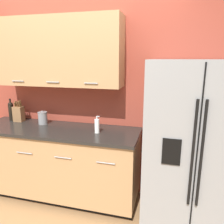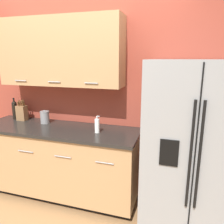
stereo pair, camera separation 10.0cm
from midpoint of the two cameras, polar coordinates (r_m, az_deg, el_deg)
name	(u,v)px [view 1 (the left image)]	position (r m, az deg, el deg)	size (l,w,h in m)	color
wall_back	(77,85)	(2.86, -10.08, 7.03)	(10.00, 0.39, 2.60)	#993D2D
counter_unit	(59,162)	(2.95, -14.78, -12.51)	(2.04, 0.64, 0.92)	black
refrigerator	(192,147)	(2.39, 19.02, -8.60)	(0.94, 0.78, 1.74)	gray
knife_block	(19,113)	(3.22, -24.03, -0.34)	(0.13, 0.09, 0.29)	olive
wine_bottle	(11,111)	(3.32, -25.65, 0.32)	(0.07, 0.07, 0.30)	black
soap_dispenser	(97,126)	(2.51, -5.09, -3.61)	(0.06, 0.06, 0.20)	white
steel_canister	(43,118)	(2.99, -18.57, -1.47)	(0.12, 0.12, 0.18)	gray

